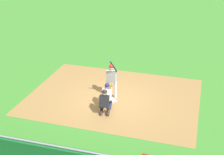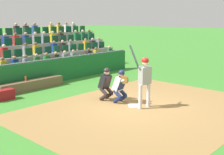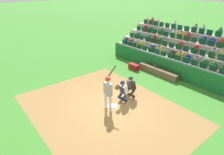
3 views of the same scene
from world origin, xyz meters
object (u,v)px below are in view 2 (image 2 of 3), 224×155
(catcher_crouching, at_px, (120,84))
(equipment_duffel_bag, at_px, (3,95))
(water_bottle_on_bench, at_px, (26,79))
(batter_at_plate, at_px, (144,76))
(home_plate_umpire, at_px, (106,82))
(home_plate_marker, at_px, (135,106))
(dugout_bench, at_px, (32,85))

(catcher_crouching, bearing_deg, equipment_duffel_bag, -53.07)
(water_bottle_on_bench, distance_m, equipment_duffel_bag, 1.63)
(batter_at_plate, distance_m, home_plate_umpire, 1.78)
(home_plate_marker, height_order, dugout_bench, dugout_bench)
(dugout_bench, xyz_separation_m, equipment_duffel_bag, (1.73, 0.62, -0.01))
(home_plate_umpire, relative_size, dugout_bench, 0.42)
(home_plate_marker, relative_size, water_bottle_on_bench, 2.07)
(catcher_crouching, bearing_deg, home_plate_marker, 89.77)
(dugout_bench, bearing_deg, water_bottle_on_bench, -8.47)
(water_bottle_on_bench, relative_size, equipment_duffel_bag, 0.26)
(dugout_bench, distance_m, equipment_duffel_bag, 1.84)
(dugout_bench, height_order, equipment_duffel_bag, dugout_bench)
(water_bottle_on_bench, bearing_deg, catcher_crouching, 106.80)
(equipment_duffel_bag, bearing_deg, batter_at_plate, 122.62)
(batter_at_plate, distance_m, catcher_crouching, 1.13)
(home_plate_umpire, distance_m, dugout_bench, 3.77)
(water_bottle_on_bench, bearing_deg, equipment_duffel_bag, 24.66)
(water_bottle_on_bench, bearing_deg, home_plate_umpire, 108.70)
(catcher_crouching, relative_size, home_plate_umpire, 0.99)
(catcher_crouching, relative_size, dugout_bench, 0.41)
(catcher_crouching, relative_size, equipment_duffel_bag, 1.55)
(home_plate_umpire, height_order, dugout_bench, home_plate_umpire)
(catcher_crouching, height_order, water_bottle_on_bench, catcher_crouching)
(batter_at_plate, relative_size, catcher_crouching, 1.72)
(dugout_bench, bearing_deg, home_plate_umpire, 104.80)
(water_bottle_on_bench, bearing_deg, dugout_bench, 171.53)
(water_bottle_on_bench, bearing_deg, home_plate_marker, 104.58)
(home_plate_umpire, relative_size, water_bottle_on_bench, 6.15)
(catcher_crouching, height_order, equipment_duffel_bag, catcher_crouching)
(home_plate_umpire, bearing_deg, home_plate_marker, 92.85)
(batter_at_plate, relative_size, water_bottle_on_bench, 10.48)
(batter_at_plate, distance_m, water_bottle_on_bench, 5.59)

